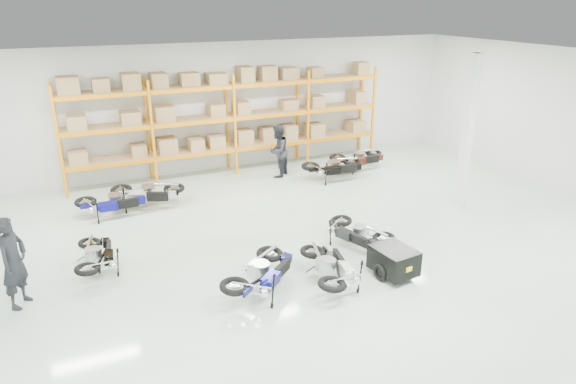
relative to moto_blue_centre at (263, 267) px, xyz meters
name	(u,v)px	position (x,y,z in m)	size (l,w,h in m)	color
room	(314,160)	(1.98, 1.57, 1.68)	(18.00, 18.00, 18.00)	silver
pallet_rack	(230,110)	(1.98, 8.02, 1.69)	(11.28, 0.98, 3.62)	orange
structural_column	(467,133)	(7.18, 2.07, 1.68)	(0.25, 0.25, 4.50)	white
moto_blue_centre	(263,267)	(0.00, 0.00, 0.00)	(0.82, 1.85, 1.13)	#070948
moto_silver_left	(331,262)	(1.47, -0.35, -0.03)	(0.78, 1.76, 1.07)	silver
moto_black_far_left	(97,251)	(-3.13, 2.39, -0.08)	(0.71, 1.59, 0.97)	black
moto_touring_right	(357,228)	(2.91, 0.97, -0.05)	(0.74, 1.68, 1.02)	black
trailer	(394,260)	(2.91, -0.63, -0.17)	(0.88, 1.65, 0.68)	black
moto_back_a	(113,197)	(-2.41, 5.57, -0.02)	(0.80, 1.79, 1.10)	navy
moto_back_b	(146,189)	(-1.44, 5.83, 0.01)	(0.84, 1.89, 1.16)	#A7ADB1
moto_back_c	(334,163)	(4.91, 5.73, 0.01)	(0.84, 1.89, 1.15)	black
moto_back_d	(359,155)	(6.27, 6.34, -0.01)	(0.81, 1.81, 1.11)	#3F150C
person_left	(14,262)	(-4.72, 1.53, 0.41)	(0.71, 0.47, 1.96)	black
person_back	(278,151)	(3.26, 6.82, 0.36)	(0.90, 0.70, 1.85)	#21222A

